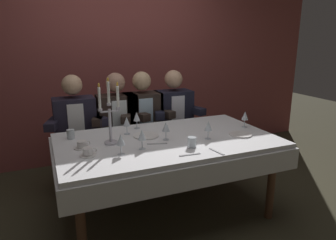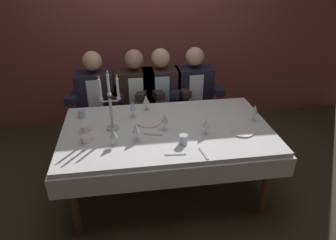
{
  "view_description": "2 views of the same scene",
  "coord_description": "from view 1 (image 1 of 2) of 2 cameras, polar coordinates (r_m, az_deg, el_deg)",
  "views": [
    {
      "loc": [
        -1.0,
        -2.39,
        1.61
      ],
      "look_at": [
        0.01,
        0.01,
        0.9
      ],
      "focal_mm": 32.99,
      "sensor_mm": 36.0,
      "label": 1
    },
    {
      "loc": [
        -0.34,
        -2.37,
        2.11
      ],
      "look_at": [
        0.0,
        -0.07,
        0.86
      ],
      "focal_mm": 32.24,
      "sensor_mm": 36.0,
      "label": 2
    }
  ],
  "objects": [
    {
      "name": "seated_diner_3",
      "position": [
        3.69,
        0.97,
        1.4
      ],
      "size": [
        0.63,
        0.48,
        1.24
      ],
      "color": "brown",
      "rests_on": "ground_plane"
    },
    {
      "name": "seated_diner_2",
      "position": [
        3.55,
        -4.79,
        0.82
      ],
      "size": [
        0.63,
        0.48,
        1.24
      ],
      "color": "brown",
      "rests_on": "ground_plane"
    },
    {
      "name": "fork_0",
      "position": [
        2.45,
        8.96,
        -5.75
      ],
      "size": [
        0.05,
        0.17,
        0.01
      ],
      "primitive_type": "cube",
      "rotation": [
        0.0,
        0.0,
        1.74
      ],
      "color": "#B7B7BC",
      "rests_on": "dining_table"
    },
    {
      "name": "seated_diner_1",
      "position": [
        3.48,
        -9.43,
        0.35
      ],
      "size": [
        0.63,
        0.48,
        1.24
      ],
      "color": "brown",
      "rests_on": "ground_plane"
    },
    {
      "name": "candelabra",
      "position": [
        2.58,
        -10.71,
        0.39
      ],
      "size": [
        0.19,
        0.11,
        0.56
      ],
      "color": "silver",
      "rests_on": "dining_table"
    },
    {
      "name": "fork_2",
      "position": [
        2.37,
        4.05,
        -6.39
      ],
      "size": [
        0.17,
        0.03,
        0.01
      ],
      "primitive_type": "cube",
      "rotation": [
        0.0,
        0.0,
        -0.07
      ],
      "color": "#B7B7BC",
      "rests_on": "dining_table"
    },
    {
      "name": "dinner_plate_1",
      "position": [
        2.9,
        13.25,
        -2.6
      ],
      "size": [
        0.2,
        0.2,
        0.01
      ],
      "primitive_type": "cylinder",
      "color": "white",
      "rests_on": "dining_table"
    },
    {
      "name": "coffee_cup_1",
      "position": [
        2.42,
        -14.57,
        -5.78
      ],
      "size": [
        0.13,
        0.12,
        0.06
      ],
      "color": "white",
      "rests_on": "dining_table"
    },
    {
      "name": "wine_glass_6",
      "position": [
        2.71,
        7.47,
        -1.16
      ],
      "size": [
        0.07,
        0.07,
        0.16
      ],
      "color": "silver",
      "rests_on": "dining_table"
    },
    {
      "name": "water_tumbler_0",
      "position": [
        2.51,
        4.44,
        -4.12
      ],
      "size": [
        0.07,
        0.07,
        0.09
      ],
      "primitive_type": "cylinder",
      "color": "silver",
      "rests_on": "dining_table"
    },
    {
      "name": "wine_glass_2",
      "position": [
        2.36,
        -8.73,
        -3.75
      ],
      "size": [
        0.07,
        0.07,
        0.16
      ],
      "color": "silver",
      "rests_on": "dining_table"
    },
    {
      "name": "fork_1",
      "position": [
        2.6,
        -2.02,
        -4.39
      ],
      "size": [
        0.17,
        0.07,
        0.01
      ],
      "primitive_type": "cube",
      "rotation": [
        0.0,
        0.0,
        -0.29
      ],
      "color": "#B7B7BC",
      "rests_on": "dining_table"
    },
    {
      "name": "water_tumbler_1",
      "position": [
        2.85,
        -17.54,
        -2.51
      ],
      "size": [
        0.07,
        0.07,
        0.08
      ],
      "primitive_type": "cylinder",
      "color": "silver",
      "rests_on": "dining_table"
    },
    {
      "name": "wine_glass_5",
      "position": [
        2.66,
        -0.39,
        -1.3
      ],
      "size": [
        0.07,
        0.07,
        0.16
      ],
      "color": "silver",
      "rests_on": "dining_table"
    },
    {
      "name": "wine_glass_4",
      "position": [
        2.45,
        -4.84,
        -2.86
      ],
      "size": [
        0.07,
        0.07,
        0.16
      ],
      "color": "silver",
      "rests_on": "dining_table"
    },
    {
      "name": "seated_diner_0",
      "position": [
        3.41,
        -16.82,
        -0.41
      ],
      "size": [
        0.63,
        0.48,
        1.24
      ],
      "color": "brown",
      "rests_on": "ground_plane"
    },
    {
      "name": "coffee_cup_0",
      "position": [
        2.59,
        -15.63,
        -4.48
      ],
      "size": [
        0.13,
        0.12,
        0.06
      ],
      "color": "white",
      "rests_on": "dining_table"
    },
    {
      "name": "wine_glass_1",
      "position": [
        3.01,
        -5.8,
        0.54
      ],
      "size": [
        0.07,
        0.07,
        0.16
      ],
      "color": "silver",
      "rests_on": "dining_table"
    },
    {
      "name": "back_wall",
      "position": [
        4.18,
        -9.09,
        11.36
      ],
      "size": [
        6.0,
        0.12,
        2.7
      ],
      "primitive_type": "cube",
      "color": "brown",
      "rests_on": "ground_plane"
    },
    {
      "name": "dining_table",
      "position": [
        2.77,
        -0.13,
        -5.74
      ],
      "size": [
        1.94,
        1.14,
        0.74
      ],
      "color": "white",
      "rests_on": "ground_plane"
    },
    {
      "name": "dinner_plate_0",
      "position": [
        2.8,
        -4.08,
        -2.88
      ],
      "size": [
        0.23,
        0.23,
        0.01
      ],
      "primitive_type": "cylinder",
      "color": "white",
      "rests_on": "dining_table"
    },
    {
      "name": "ground_plane",
      "position": [
        3.05,
        -0.12,
        -16.72
      ],
      "size": [
        12.0,
        12.0,
        0.0
      ],
      "primitive_type": "plane",
      "color": "#3B3725"
    },
    {
      "name": "wine_glass_3",
      "position": [
        2.85,
        -7.64,
        -0.34
      ],
      "size": [
        0.07,
        0.07,
        0.16
      ],
      "color": "silver",
      "rests_on": "dining_table"
    },
    {
      "name": "wine_glass_0",
      "position": [
        3.13,
        14.04,
        0.73
      ],
      "size": [
        0.07,
        0.07,
        0.16
      ],
      "color": "silver",
      "rests_on": "dining_table"
    }
  ]
}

